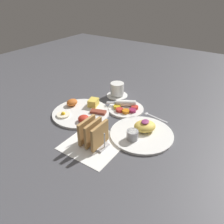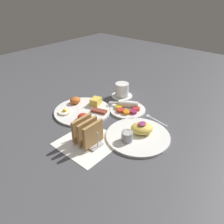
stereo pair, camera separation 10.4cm
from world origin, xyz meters
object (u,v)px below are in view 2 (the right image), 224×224
object	(u,v)px
coffee_cup	(122,90)
plate_breakfast	(83,110)
plate_condiments	(127,109)
plate_foreground	(138,134)
toast_rack	(88,132)

from	to	relation	value
coffee_cup	plate_breakfast	bearing A→B (deg)	170.88
plate_breakfast	plate_condiments	xyz separation A→B (m)	(0.15, -0.17, 0.00)
plate_foreground	coffee_cup	size ratio (longest dim) A/B	2.25
plate_condiments	plate_breakfast	bearing A→B (deg)	132.84
coffee_cup	plate_foreground	bearing A→B (deg)	-131.20
plate_condiments	coffee_cup	size ratio (longest dim) A/B	1.61
toast_rack	plate_breakfast	bearing A→B (deg)	52.34
plate_breakfast	plate_foreground	world-z (taller)	plate_foreground
plate_foreground	coffee_cup	xyz separation A→B (m)	(0.25, 0.29, 0.02)
plate_condiments	toast_rack	bearing A→B (deg)	-173.51
plate_foreground	coffee_cup	distance (m)	0.38
plate_foreground	coffee_cup	bearing A→B (deg)	48.80
toast_rack	coffee_cup	world-z (taller)	toast_rack
plate_breakfast	coffee_cup	size ratio (longest dim) A/B	2.34
plate_condiments	toast_rack	size ratio (longest dim) A/B	1.66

